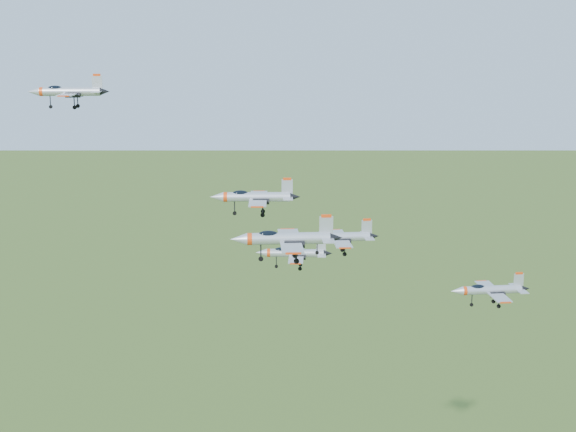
{
  "coord_description": "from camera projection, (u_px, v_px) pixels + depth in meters",
  "views": [
    {
      "loc": [
        3.66,
        -112.06,
        148.74
      ],
      "look_at": [
        5.05,
        -3.42,
        123.23
      ],
      "focal_mm": 50.0,
      "sensor_mm": 36.0,
      "label": 1
    }
  ],
  "objects": [
    {
      "name": "jet_left_low",
      "position": [
        293.0,
        253.0,
        117.87
      ],
      "size": [
        11.38,
        9.4,
        3.04
      ],
      "rotation": [
        0.0,
        0.0,
        -0.05
      ],
      "color": "#AAAFB7"
    },
    {
      "name": "jet_trail",
      "position": [
        489.0,
        290.0,
        117.38
      ],
      "size": [
        12.01,
        9.97,
        3.21
      ],
      "rotation": [
        0.0,
        0.0,
        0.1
      ],
      "color": "#AAAFB7"
    },
    {
      "name": "jet_right_low",
      "position": [
        336.0,
        237.0,
        108.01
      ],
      "size": [
        11.61,
        9.61,
        3.1
      ],
      "rotation": [
        0.0,
        0.0,
        0.07
      ],
      "color": "#AAAFB7"
    },
    {
      "name": "jet_left_high",
      "position": [
        254.0,
        197.0,
        109.84
      ],
      "size": [
        12.45,
        10.21,
        3.34
      ],
      "rotation": [
        0.0,
        0.0,
        -0.0
      ],
      "color": "#AAAFB7"
    },
    {
      "name": "jet_lead",
      "position": [
        68.0,
        91.0,
        122.83
      ],
      "size": [
        12.57,
        10.33,
        3.37
      ],
      "rotation": [
        0.0,
        0.0,
        0.02
      ],
      "color": "#AAAFB7"
    },
    {
      "name": "jet_right_high",
      "position": [
        285.0,
        238.0,
        93.56
      ],
      "size": [
        13.21,
        10.9,
        3.53
      ],
      "rotation": [
        0.0,
        0.0,
        0.05
      ],
      "color": "#AAAFB7"
    }
  ]
}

